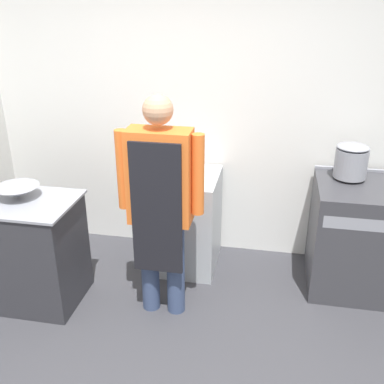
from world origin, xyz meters
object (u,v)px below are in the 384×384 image
at_px(fridge_unit, 183,220).
at_px(mixing_bowl, 17,192).
at_px(stock_pot, 351,161).
at_px(person_cook, 160,198).
at_px(stove, 369,238).

relative_size(fridge_unit, mixing_bowl, 2.59).
relative_size(fridge_unit, stock_pot, 3.15).
bearing_deg(fridge_unit, stock_pot, 2.61).
distance_m(person_cook, mixing_bowl, 1.14).
bearing_deg(stock_pot, fridge_unit, -177.39).
bearing_deg(stove, mixing_bowl, -166.86).
height_order(stove, mixing_bowl, mixing_bowl).
distance_m(fridge_unit, stock_pot, 1.53).
bearing_deg(stock_pot, stove, -31.24).
height_order(stove, person_cook, person_cook).
bearing_deg(stove, person_cook, -158.30).
xyz_separation_m(fridge_unit, mixing_bowl, (-1.15, -0.71, 0.49)).
distance_m(stove, mixing_bowl, 2.86).
height_order(person_cook, stock_pot, person_cook).
xyz_separation_m(mixing_bowl, stock_pot, (2.54, 0.77, 0.15)).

